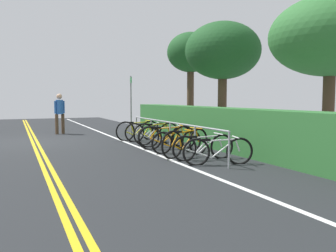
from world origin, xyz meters
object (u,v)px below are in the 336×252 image
object	(u,v)px
bicycle_8	(218,151)
tree_mid	(223,52)
bicycle_5	(177,142)
pedestrian	(60,111)
bicycle_2	(157,133)
bicycle_3	(165,136)
bicycle_1	(148,132)
sign_post_near	(131,100)
bicycle_0	(138,131)
tree_near_left	(191,54)
bicycle_7	(203,147)
bike_rack	(170,128)
bicycle_4	(167,137)
bicycle_6	(186,143)
tree_far_right	(331,37)

from	to	relation	value
bicycle_8	tree_mid	bearing A→B (deg)	146.62
bicycle_5	pedestrian	bearing A→B (deg)	-160.07
bicycle_2	bicycle_3	size ratio (longest dim) A/B	0.97
bicycle_1	sign_post_near	distance (m)	2.42
bicycle_0	tree_near_left	size ratio (longest dim) A/B	0.38
bicycle_7	sign_post_near	size ratio (longest dim) A/B	0.70
bike_rack	bicycle_5	xyz separation A→B (m)	(0.66, -0.07, -0.33)
bike_rack	bicycle_4	size ratio (longest dim) A/B	3.64
bicycle_1	bicycle_7	world-z (taller)	bicycle_1
bicycle_7	bike_rack	bearing A→B (deg)	-178.66
bike_rack	pedestrian	distance (m)	6.71
bicycle_3	tree_near_left	world-z (taller)	tree_near_left
bicycle_0	bicycle_7	bearing A→B (deg)	2.21
bicycle_7	tree_near_left	world-z (taller)	tree_near_left
bicycle_3	bicycle_1	bearing A→B (deg)	-177.34
bicycle_6	bicycle_0	bearing A→B (deg)	179.95
bicycle_4	tree_near_left	world-z (taller)	tree_near_left
tree_near_left	bicycle_8	bearing A→B (deg)	-22.61
bicycle_5	bicycle_2	bearing A→B (deg)	175.28
bicycle_0	tree_far_right	world-z (taller)	tree_far_right
bicycle_0	bicycle_4	distance (m)	2.61
bike_rack	bicycle_0	world-z (taller)	bike_rack
bicycle_0	bicycle_6	distance (m)	4.04
bike_rack	bicycle_0	xyz separation A→B (m)	(-2.68, -0.13, -0.29)
sign_post_near	bicycle_2	bearing A→B (deg)	-0.01
bicycle_1	bicycle_6	size ratio (longest dim) A/B	0.95
pedestrian	tree_far_right	xyz separation A→B (m)	(8.77, 6.31, 2.25)
bicycle_0	pedestrian	distance (m)	4.32
bicycle_1	tree_far_right	distance (m)	6.65
bike_rack	bicycle_5	distance (m)	0.74
bike_rack	bicycle_1	xyz separation A→B (m)	(-2.09, 0.03, -0.30)
tree_far_right	bicycle_0	bearing A→B (deg)	-143.56
bicycle_2	tree_mid	distance (m)	4.00
bicycle_0	tree_mid	bearing A→B (deg)	67.33
bicycle_6	bicycle_7	world-z (taller)	bicycle_6
sign_post_near	tree_near_left	size ratio (longest dim) A/B	0.54
bicycle_0	bicycle_8	world-z (taller)	bicycle_0
tree_far_right	tree_mid	bearing A→B (deg)	-166.73
bike_rack	pedestrian	bearing A→B (deg)	-157.54
bicycle_1	bicycle_8	xyz separation A→B (m)	(4.83, -0.01, -0.02)
bicycle_8	bicycle_0	bearing A→B (deg)	-178.31
bicycle_3	bicycle_4	size ratio (longest dim) A/B	0.98
bicycle_3	bicycle_4	distance (m)	0.57
bicycle_7	bicycle_1	bearing A→B (deg)	-179.80
bicycle_0	bicycle_7	distance (m)	4.69
bicycle_2	bicycle_6	world-z (taller)	bicycle_6
bicycle_6	tree_far_right	xyz separation A→B (m)	(1.21, 3.89, 2.91)
bicycle_2	sign_post_near	world-z (taller)	sign_post_near
tree_near_left	tree_far_right	xyz separation A→B (m)	(7.29, 0.61, -0.33)
tree_mid	bicycle_6	bearing A→B (deg)	-46.15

